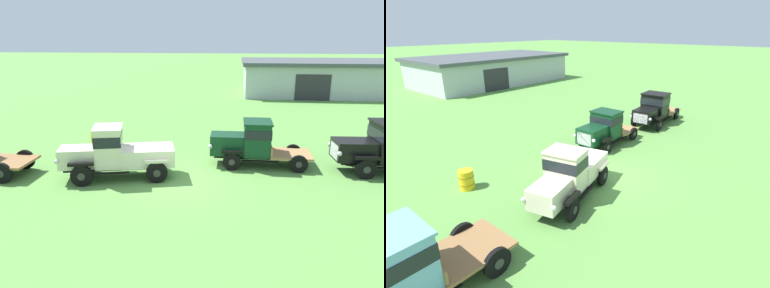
% 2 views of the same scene
% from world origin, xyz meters
% --- Properties ---
extents(ground_plane, '(240.00, 240.00, 0.00)m').
position_xyz_m(ground_plane, '(0.00, 0.00, 0.00)').
color(ground_plane, '#5B9342').
extents(farm_shed, '(18.27, 10.18, 3.41)m').
position_xyz_m(farm_shed, '(12.27, 26.08, 1.73)').
color(farm_shed, '#B2B7BC').
rests_on(farm_shed, ground).
extents(vintage_truck_foreground_near, '(5.20, 2.03, 2.26)m').
position_xyz_m(vintage_truck_foreground_near, '(-9.28, -0.22, 1.19)').
color(vintage_truck_foreground_near, black).
rests_on(vintage_truck_foreground_near, ground).
extents(vintage_truck_second_in_line, '(5.01, 2.72, 2.24)m').
position_xyz_m(vintage_truck_second_in_line, '(-2.47, 0.06, 1.10)').
color(vintage_truck_second_in_line, black).
rests_on(vintage_truck_second_in_line, ground).
extents(vintage_truck_midrow_center, '(4.67, 1.94, 2.10)m').
position_xyz_m(vintage_truck_midrow_center, '(3.21, 2.34, 1.11)').
color(vintage_truck_midrow_center, black).
rests_on(vintage_truck_midrow_center, ground).
extents(vintage_truck_far_side, '(5.57, 2.31, 2.28)m').
position_xyz_m(vintage_truck_far_side, '(8.99, 2.01, 1.20)').
color(vintage_truck_far_side, black).
rests_on(vintage_truck_far_side, ground).
extents(oil_drum_beside_row, '(0.67, 0.67, 0.89)m').
position_xyz_m(oil_drum_beside_row, '(-4.81, 4.01, 0.44)').
color(oil_drum_beside_row, gold).
rests_on(oil_drum_beside_row, ground).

